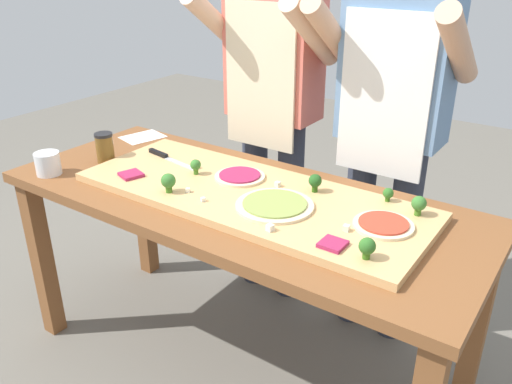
# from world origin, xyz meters

# --- Properties ---
(ground_plane) EXTENTS (8.00, 8.00, 0.00)m
(ground_plane) POSITION_xyz_m (0.00, 0.00, 0.00)
(ground_plane) COLOR #6B665B
(prep_table) EXTENTS (1.77, 0.72, 0.78)m
(prep_table) POSITION_xyz_m (0.00, 0.00, 0.68)
(prep_table) COLOR brown
(prep_table) RESTS_ON ground
(cutting_board) EXTENTS (1.27, 0.49, 0.03)m
(cutting_board) POSITION_xyz_m (0.06, 0.00, 0.80)
(cutting_board) COLOR tan
(cutting_board) RESTS_ON prep_table
(chefs_knife) EXTENTS (0.29, 0.07, 0.02)m
(chefs_knife) POSITION_xyz_m (-0.41, 0.07, 0.82)
(chefs_knife) COLOR #B7BABF
(chefs_knife) RESTS_ON cutting_board
(pizza_whole_beet_magenta) EXTENTS (0.19, 0.19, 0.02)m
(pizza_whole_beet_magenta) POSITION_xyz_m (-0.04, 0.08, 0.82)
(pizza_whole_beet_magenta) COLOR beige
(pizza_whole_beet_magenta) RESTS_ON cutting_board
(pizza_whole_pesto_green) EXTENTS (0.26, 0.26, 0.02)m
(pizza_whole_pesto_green) POSITION_xyz_m (0.19, -0.05, 0.82)
(pizza_whole_pesto_green) COLOR beige
(pizza_whole_pesto_green) RESTS_ON cutting_board
(pizza_whole_tomato_red) EXTENTS (0.19, 0.19, 0.02)m
(pizza_whole_tomato_red) POSITION_xyz_m (0.54, 0.03, 0.82)
(pizza_whole_tomato_red) COLOR beige
(pizza_whole_tomato_red) RESTS_ON cutting_board
(pizza_slice_center) EXTENTS (0.07, 0.07, 0.01)m
(pizza_slice_center) POSITION_xyz_m (0.47, -0.16, 0.82)
(pizza_slice_center) COLOR #9E234C
(pizza_slice_center) RESTS_ON cutting_board
(pizza_slice_near_left) EXTENTS (0.10, 0.10, 0.01)m
(pizza_slice_near_left) POSITION_xyz_m (-0.39, -0.14, 0.82)
(pizza_slice_near_left) COLOR #9E234C
(pizza_slice_near_left) RESTS_ON cutting_board
(broccoli_floret_front_right) EXTENTS (0.05, 0.05, 0.06)m
(broccoli_floret_front_right) POSITION_xyz_m (0.57, -0.17, 0.85)
(broccoli_floret_front_right) COLOR #366618
(broccoli_floret_front_right) RESTS_ON cutting_board
(broccoli_floret_front_left) EXTENTS (0.04, 0.04, 0.06)m
(broccoli_floret_front_left) POSITION_xyz_m (-0.20, 0.01, 0.85)
(broccoli_floret_front_left) COLOR #3F7220
(broccoli_floret_front_left) RESTS_ON cutting_board
(broccoli_floret_front_mid) EXTENTS (0.05, 0.05, 0.07)m
(broccoli_floret_front_mid) POSITION_xyz_m (-0.17, -0.16, 0.85)
(broccoli_floret_front_mid) COLOR #3F7220
(broccoli_floret_front_mid) RESTS_ON cutting_board
(broccoli_floret_back_right) EXTENTS (0.05, 0.05, 0.07)m
(broccoli_floret_back_right) POSITION_xyz_m (0.24, 0.13, 0.85)
(broccoli_floret_back_right) COLOR #2C5915
(broccoli_floret_back_right) RESTS_ON cutting_board
(broccoli_floret_center_left) EXTENTS (0.04, 0.04, 0.05)m
(broccoli_floret_center_left) POSITION_xyz_m (0.48, 0.20, 0.84)
(broccoli_floret_center_left) COLOR #366618
(broccoli_floret_center_left) RESTS_ON cutting_board
(broccoli_floret_back_mid) EXTENTS (0.05, 0.05, 0.07)m
(broccoli_floret_back_mid) POSITION_xyz_m (0.60, 0.16, 0.85)
(broccoli_floret_back_mid) COLOR #3F7220
(broccoli_floret_back_mid) RESTS_ON cutting_board
(cheese_crumble_a) EXTENTS (0.02, 0.02, 0.02)m
(cheese_crumble_a) POSITION_xyz_m (0.11, 0.09, 0.82)
(cheese_crumble_a) COLOR silver
(cheese_crumble_a) RESTS_ON cutting_board
(cheese_crumble_b) EXTENTS (0.02, 0.02, 0.01)m
(cheese_crumble_b) POSITION_xyz_m (-0.23, 0.06, 0.82)
(cheese_crumble_b) COLOR silver
(cheese_crumble_b) RESTS_ON cutting_board
(cheese_crumble_c) EXTENTS (0.02, 0.02, 0.01)m
(cheese_crumble_c) POSITION_xyz_m (-0.03, -0.15, 0.82)
(cheese_crumble_c) COLOR white
(cheese_crumble_c) RESTS_ON cutting_board
(cheese_crumble_d) EXTENTS (0.02, 0.02, 0.01)m
(cheese_crumble_d) POSITION_xyz_m (-0.12, -0.13, 0.82)
(cheese_crumble_d) COLOR silver
(cheese_crumble_d) RESTS_ON cutting_board
(cheese_crumble_e) EXTENTS (0.02, 0.02, 0.02)m
(cheese_crumble_e) POSITION_xyz_m (0.46, -0.06, 0.82)
(cheese_crumble_e) COLOR silver
(cheese_crumble_e) RESTS_ON cutting_board
(cheese_crumble_f) EXTENTS (0.02, 0.02, 0.02)m
(cheese_crumble_f) POSITION_xyz_m (0.27, -0.19, 0.82)
(cheese_crumble_f) COLOR white
(cheese_crumble_f) RESTS_ON cutting_board
(flour_cup) EXTENTS (0.10, 0.10, 0.09)m
(flour_cup) POSITION_xyz_m (-0.72, -0.26, 0.82)
(flour_cup) COLOR white
(flour_cup) RESTS_ON prep_table
(sauce_jar) EXTENTS (0.07, 0.07, 0.12)m
(sauce_jar) POSITION_xyz_m (-0.63, -0.05, 0.84)
(sauce_jar) COLOR brown
(sauce_jar) RESTS_ON prep_table
(recipe_note) EXTENTS (0.18, 0.21, 0.00)m
(recipe_note) POSITION_xyz_m (-0.73, 0.26, 0.78)
(recipe_note) COLOR white
(recipe_note) RESTS_ON prep_table
(cook_left) EXTENTS (0.54, 0.39, 1.67)m
(cook_left) POSITION_xyz_m (-0.21, 0.55, 1.00)
(cook_left) COLOR #333847
(cook_left) RESTS_ON ground
(cook_right) EXTENTS (0.54, 0.39, 1.67)m
(cook_right) POSITION_xyz_m (0.34, 0.55, 1.00)
(cook_right) COLOR #333847
(cook_right) RESTS_ON ground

